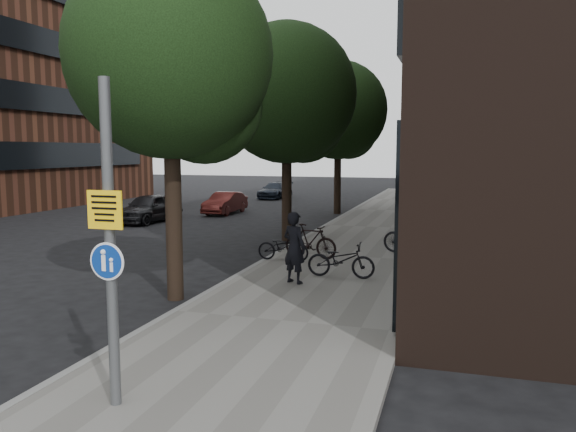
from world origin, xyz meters
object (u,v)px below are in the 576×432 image
at_px(signpost, 110,244).
at_px(parked_bike_facade_near, 341,260).
at_px(parked_car_near, 149,208).
at_px(pedestrian, 294,247).

relative_size(signpost, parked_bike_facade_near, 2.38).
bearing_deg(parked_car_near, pedestrian, -41.46).
bearing_deg(signpost, parked_bike_facade_near, 80.10).
distance_m(pedestrian, parked_car_near, 13.92).
distance_m(signpost, parked_car_near, 19.29).
bearing_deg(signpost, pedestrian, 86.76).
distance_m(parked_bike_facade_near, parked_car_near, 14.02).
bearing_deg(pedestrian, signpost, 111.06).
bearing_deg(parked_car_near, signpost, -56.83).
bearing_deg(pedestrian, parked_bike_facade_near, -113.05).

